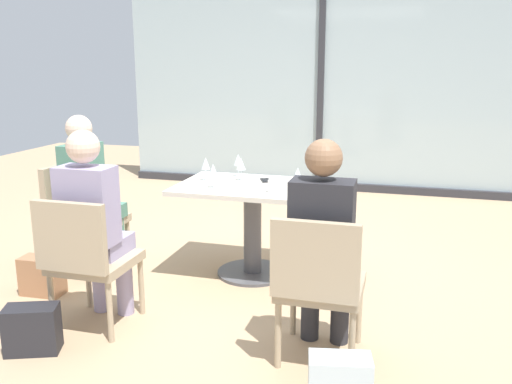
# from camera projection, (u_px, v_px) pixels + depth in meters

# --- Properties ---
(ground_plane) EXTENTS (12.00, 12.00, 0.00)m
(ground_plane) POSITION_uv_depth(u_px,v_px,m) (253.00, 274.00, 4.36)
(ground_plane) COLOR tan
(window_wall_backdrop) EXTENTS (5.29, 0.10, 2.70)m
(window_wall_backdrop) POSITION_uv_depth(u_px,v_px,m) (321.00, 97.00, 7.07)
(window_wall_backdrop) COLOR #A3B7BC
(window_wall_backdrop) RESTS_ON ground_plane
(dining_table_main) EXTENTS (1.14, 0.80, 0.73)m
(dining_table_main) POSITION_uv_depth(u_px,v_px,m) (253.00, 211.00, 4.24)
(dining_table_main) COLOR silver
(dining_table_main) RESTS_ON ground_plane
(chair_side_end) EXTENTS (0.50, 0.46, 0.87)m
(chair_side_end) POSITION_uv_depth(u_px,v_px,m) (80.00, 212.00, 4.31)
(chair_side_end) COLOR tan
(chair_side_end) RESTS_ON ground_plane
(chair_front_right) EXTENTS (0.46, 0.50, 0.87)m
(chair_front_right) POSITION_uv_depth(u_px,v_px,m) (319.00, 280.00, 2.95)
(chair_front_right) COLOR tan
(chair_front_right) RESTS_ON ground_plane
(chair_front_left) EXTENTS (0.46, 0.50, 0.87)m
(chair_front_left) POSITION_uv_depth(u_px,v_px,m) (86.00, 256.00, 3.33)
(chair_front_left) COLOR tan
(chair_front_left) RESTS_ON ground_plane
(person_side_end) EXTENTS (0.39, 0.34, 1.26)m
(person_side_end) POSITION_uv_depth(u_px,v_px,m) (90.00, 188.00, 4.23)
(person_side_end) COLOR #4C7F6B
(person_side_end) RESTS_ON ground_plane
(person_front_right) EXTENTS (0.34, 0.39, 1.26)m
(person_front_right) POSITION_uv_depth(u_px,v_px,m) (323.00, 238.00, 3.00)
(person_front_right) COLOR #28282D
(person_front_right) RESTS_ON ground_plane
(person_front_left) EXTENTS (0.34, 0.39, 1.26)m
(person_front_left) POSITION_uv_depth(u_px,v_px,m) (94.00, 219.00, 3.38)
(person_front_left) COLOR #9E93B7
(person_front_left) RESTS_ON ground_plane
(wine_glass_0) EXTENTS (0.07, 0.07, 0.18)m
(wine_glass_0) POSITION_uv_depth(u_px,v_px,m) (206.00, 164.00, 4.32)
(wine_glass_0) COLOR silver
(wine_glass_0) RESTS_ON dining_table_main
(wine_glass_1) EXTENTS (0.07, 0.07, 0.18)m
(wine_glass_1) POSITION_uv_depth(u_px,v_px,m) (318.00, 168.00, 4.16)
(wine_glass_1) COLOR silver
(wine_glass_1) RESTS_ON dining_table_main
(wine_glass_2) EXTENTS (0.07, 0.07, 0.18)m
(wine_glass_2) POSITION_uv_depth(u_px,v_px,m) (296.00, 179.00, 3.77)
(wine_glass_2) COLOR silver
(wine_glass_2) RESTS_ON dining_table_main
(wine_glass_3) EXTENTS (0.07, 0.07, 0.18)m
(wine_glass_3) POSITION_uv_depth(u_px,v_px,m) (213.00, 171.00, 4.05)
(wine_glass_3) COLOR silver
(wine_glass_3) RESTS_ON dining_table_main
(wine_glass_4) EXTENTS (0.07, 0.07, 0.18)m
(wine_glass_4) POSITION_uv_depth(u_px,v_px,m) (238.00, 160.00, 4.49)
(wine_glass_4) COLOR silver
(wine_glass_4) RESTS_ON dining_table_main
(wine_glass_5) EXTENTS (0.07, 0.07, 0.18)m
(wine_glass_5) POSITION_uv_depth(u_px,v_px,m) (298.00, 175.00, 3.91)
(wine_glass_5) COLOR silver
(wine_glass_5) RESTS_ON dining_table_main
(wine_glass_6) EXTENTS (0.07, 0.07, 0.18)m
(wine_glass_6) POSITION_uv_depth(u_px,v_px,m) (241.00, 164.00, 4.31)
(wine_glass_6) COLOR silver
(wine_glass_6) RESTS_ON dining_table_main
(coffee_cup) EXTENTS (0.08, 0.08, 0.09)m
(coffee_cup) POSITION_uv_depth(u_px,v_px,m) (273.00, 186.00, 3.93)
(coffee_cup) COLOR white
(coffee_cup) RESTS_ON dining_table_main
(cell_phone_on_table) EXTENTS (0.12, 0.16, 0.01)m
(cell_phone_on_table) POSITION_uv_depth(u_px,v_px,m) (265.00, 180.00, 4.33)
(cell_phone_on_table) COLOR black
(cell_phone_on_table) RESTS_ON dining_table_main
(handbag_0) EXTENTS (0.31, 0.17, 0.28)m
(handbag_0) POSITION_uv_depth(u_px,v_px,m) (42.00, 276.00, 3.94)
(handbag_0) COLOR #A3704C
(handbag_0) RESTS_ON ground_plane
(handbag_1) EXTENTS (0.33, 0.22, 0.28)m
(handbag_1) POSITION_uv_depth(u_px,v_px,m) (340.00, 384.00, 2.62)
(handbag_1) COLOR silver
(handbag_1) RESTS_ON ground_plane
(handbag_2) EXTENTS (0.34, 0.26, 0.28)m
(handbag_2) POSITION_uv_depth(u_px,v_px,m) (32.00, 329.00, 3.15)
(handbag_2) COLOR #232328
(handbag_2) RESTS_ON ground_plane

